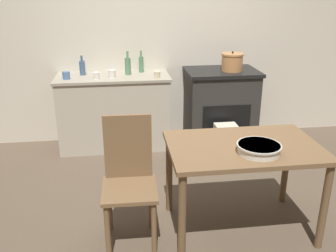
{
  "coord_description": "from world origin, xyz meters",
  "views": [
    {
      "loc": [
        -0.46,
        -2.98,
        1.86
      ],
      "look_at": [
        0.0,
        0.39,
        0.57
      ],
      "focal_mm": 40.0,
      "sensor_mm": 36.0,
      "label": 1
    }
  ],
  "objects_px": {
    "cup_center_right": "(96,76)",
    "mixing_bowl_large": "(259,148)",
    "flour_sack": "(225,141)",
    "cup_center_left": "(66,75)",
    "stove": "(220,107)",
    "cup_center": "(112,74)",
    "work_table": "(243,157)",
    "bottle_mid_left": "(128,66)",
    "bottle_left": "(141,64)",
    "chair": "(129,177)",
    "bottle_far_left": "(82,68)",
    "stock_pot": "(232,62)",
    "cup_mid_right": "(157,75)"
  },
  "relations": [
    {
      "from": "cup_center_right",
      "to": "mixing_bowl_large",
      "type": "bearing_deg",
      "value": -56.45
    },
    {
      "from": "flour_sack",
      "to": "cup_center_left",
      "type": "xyz_separation_m",
      "value": [
        -1.73,
        0.43,
        0.71
      ]
    },
    {
      "from": "stove",
      "to": "cup_center_left",
      "type": "xyz_separation_m",
      "value": [
        -1.79,
        -0.05,
        0.46
      ]
    },
    {
      "from": "cup_center",
      "to": "cup_center_right",
      "type": "bearing_deg",
      "value": -165.25
    },
    {
      "from": "stove",
      "to": "work_table",
      "type": "bearing_deg",
      "value": -99.81
    },
    {
      "from": "cup_center",
      "to": "bottle_mid_left",
      "type": "bearing_deg",
      "value": 33.51
    },
    {
      "from": "work_table",
      "to": "mixing_bowl_large",
      "type": "distance_m",
      "value": 0.21
    },
    {
      "from": "work_table",
      "to": "cup_center",
      "type": "height_order",
      "value": "cup_center"
    },
    {
      "from": "mixing_bowl_large",
      "to": "cup_center_left",
      "type": "distance_m",
      "value": 2.42
    },
    {
      "from": "bottle_left",
      "to": "bottle_mid_left",
      "type": "bearing_deg",
      "value": -145.21
    },
    {
      "from": "chair",
      "to": "mixing_bowl_large",
      "type": "relative_size",
      "value": 3.04
    },
    {
      "from": "stove",
      "to": "bottle_mid_left",
      "type": "bearing_deg",
      "value": 175.87
    },
    {
      "from": "cup_center_left",
      "to": "cup_center_right",
      "type": "distance_m",
      "value": 0.33
    },
    {
      "from": "mixing_bowl_large",
      "to": "bottle_far_left",
      "type": "xyz_separation_m",
      "value": [
        -1.37,
        2.05,
        0.19
      ]
    },
    {
      "from": "cup_center",
      "to": "mixing_bowl_large",
      "type": "bearing_deg",
      "value": -60.95
    },
    {
      "from": "work_table",
      "to": "flour_sack",
      "type": "bearing_deg",
      "value": 79.07
    },
    {
      "from": "mixing_bowl_large",
      "to": "bottle_mid_left",
      "type": "xyz_separation_m",
      "value": [
        -0.85,
        1.99,
        0.21
      ]
    },
    {
      "from": "stock_pot",
      "to": "flour_sack",
      "type": "bearing_deg",
      "value": -110.67
    },
    {
      "from": "bottle_mid_left",
      "to": "cup_mid_right",
      "type": "relative_size",
      "value": 3.61
    },
    {
      "from": "cup_mid_right",
      "to": "work_table",
      "type": "bearing_deg",
      "value": -73.54
    },
    {
      "from": "stock_pot",
      "to": "bottle_far_left",
      "type": "height_order",
      "value": "stock_pot"
    },
    {
      "from": "cup_mid_right",
      "to": "mixing_bowl_large",
      "type": "bearing_deg",
      "value": -73.21
    },
    {
      "from": "chair",
      "to": "cup_center_right",
      "type": "bearing_deg",
      "value": 101.32
    },
    {
      "from": "chair",
      "to": "cup_mid_right",
      "type": "xyz_separation_m",
      "value": [
        0.39,
        1.6,
        0.4
      ]
    },
    {
      "from": "flour_sack",
      "to": "chair",
      "type": "bearing_deg",
      "value": -131.34
    },
    {
      "from": "cup_center_left",
      "to": "bottle_mid_left",
      "type": "bearing_deg",
      "value": 10.44
    },
    {
      "from": "bottle_far_left",
      "to": "cup_mid_right",
      "type": "relative_size",
      "value": 2.98
    },
    {
      "from": "work_table",
      "to": "stock_pot",
      "type": "xyz_separation_m",
      "value": [
        0.41,
        1.7,
        0.38
      ]
    },
    {
      "from": "chair",
      "to": "cup_center",
      "type": "bearing_deg",
      "value": 95.35
    },
    {
      "from": "bottle_mid_left",
      "to": "cup_center_left",
      "type": "xyz_separation_m",
      "value": [
        -0.69,
        -0.13,
        -0.06
      ]
    },
    {
      "from": "bottle_left",
      "to": "cup_mid_right",
      "type": "distance_m",
      "value": 0.37
    },
    {
      "from": "work_table",
      "to": "cup_center_left",
      "type": "height_order",
      "value": "cup_center_left"
    },
    {
      "from": "flour_sack",
      "to": "bottle_mid_left",
      "type": "xyz_separation_m",
      "value": [
        -1.04,
        0.55,
        0.78
      ]
    },
    {
      "from": "bottle_mid_left",
      "to": "cup_center_right",
      "type": "xyz_separation_m",
      "value": [
        -0.36,
        -0.17,
        -0.07
      ]
    },
    {
      "from": "bottle_mid_left",
      "to": "stock_pot",
      "type": "bearing_deg",
      "value": -6.45
    },
    {
      "from": "flour_sack",
      "to": "bottle_far_left",
      "type": "bearing_deg",
      "value": 158.7
    },
    {
      "from": "stock_pot",
      "to": "bottle_mid_left",
      "type": "bearing_deg",
      "value": 173.55
    },
    {
      "from": "chair",
      "to": "stock_pot",
      "type": "distance_m",
      "value": 2.17
    },
    {
      "from": "bottle_far_left",
      "to": "work_table",
      "type": "bearing_deg",
      "value": -55.19
    },
    {
      "from": "stove",
      "to": "cup_center",
      "type": "distance_m",
      "value": 1.37
    },
    {
      "from": "mixing_bowl_large",
      "to": "bottle_left",
      "type": "distance_m",
      "value": 2.22
    },
    {
      "from": "flour_sack",
      "to": "cup_center_right",
      "type": "xyz_separation_m",
      "value": [
        -1.4,
        0.39,
        0.71
      ]
    },
    {
      "from": "stove",
      "to": "mixing_bowl_large",
      "type": "xyz_separation_m",
      "value": [
        -0.25,
        -1.91,
        0.31
      ]
    },
    {
      "from": "cup_center",
      "to": "cup_mid_right",
      "type": "height_order",
      "value": "cup_center"
    },
    {
      "from": "chair",
      "to": "mixing_bowl_large",
      "type": "xyz_separation_m",
      "value": [
        0.92,
        -0.17,
        0.26
      ]
    },
    {
      "from": "stock_pot",
      "to": "bottle_left",
      "type": "xyz_separation_m",
      "value": [
        -1.04,
        0.25,
        -0.04
      ]
    },
    {
      "from": "bottle_far_left",
      "to": "bottle_left",
      "type": "height_order",
      "value": "bottle_left"
    },
    {
      "from": "work_table",
      "to": "bottle_left",
      "type": "bearing_deg",
      "value": 108.0
    },
    {
      "from": "bottle_far_left",
      "to": "bottle_mid_left",
      "type": "xyz_separation_m",
      "value": [
        0.52,
        -0.06,
        0.02
      ]
    },
    {
      "from": "cup_center_right",
      "to": "cup_center_left",
      "type": "bearing_deg",
      "value": 172.81
    }
  ]
}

